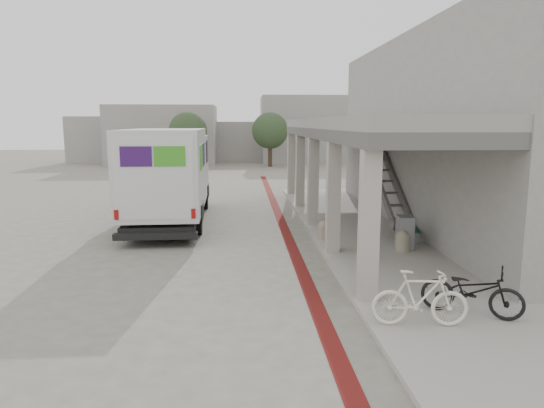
{
  "coord_description": "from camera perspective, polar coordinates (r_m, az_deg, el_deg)",
  "views": [
    {
      "loc": [
        -0.56,
        -13.3,
        3.85
      ],
      "look_at": [
        0.29,
        0.15,
        1.6
      ],
      "focal_mm": 32.0,
      "sensor_mm": 36.0,
      "label": 1
    }
  ],
  "objects": [
    {
      "name": "bike_lane_stripe",
      "position": [
        15.85,
        2.14,
        -4.56
      ],
      "size": [
        0.35,
        40.0,
        0.01
      ],
      "primitive_type": "cube",
      "color": "#5E1512",
      "rests_on": "ground"
    },
    {
      "name": "bench",
      "position": [
        16.53,
        16.07,
        -2.96
      ],
      "size": [
        0.69,
        1.67,
        0.38
      ],
      "rotation": [
        0.0,
        0.0,
        -0.21
      ],
      "color": "slate",
      "rests_on": "sidewalk"
    },
    {
      "name": "bicycle_cream",
      "position": [
        9.51,
        17.01,
        -10.56
      ],
      "size": [
        1.83,
        0.7,
        1.08
      ],
      "primitive_type": "imported",
      "rotation": [
        0.0,
        0.0,
        1.46
      ],
      "color": "silver",
      "rests_on": "sidewalk"
    },
    {
      "name": "sidewalk",
      "position": [
        14.56,
        14.85,
        -5.93
      ],
      "size": [
        4.4,
        28.0,
        0.12
      ],
      "primitive_type": "cube",
      "color": "#9B968B",
      "rests_on": "ground"
    },
    {
      "name": "distant_backdrop",
      "position": [
        49.25,
        -6.33,
        8.09
      ],
      "size": [
        28.0,
        10.0,
        6.5
      ],
      "color": "gray",
      "rests_on": "ground"
    },
    {
      "name": "bicycle_black",
      "position": [
        10.38,
        22.45,
        -9.39
      ],
      "size": [
        1.99,
        1.5,
        1.0
      ],
      "primitive_type": "imported",
      "rotation": [
        0.0,
        0.0,
        1.07
      ],
      "color": "black",
      "rests_on": "sidewalk"
    },
    {
      "name": "tree_right",
      "position": [
        43.6,
        10.52,
        8.45
      ],
      "size": [
        3.2,
        3.2,
        4.8
      ],
      "color": "#38281C",
      "rests_on": "ground"
    },
    {
      "name": "utility_cabinet",
      "position": [
        15.13,
        15.36,
        -3.22
      ],
      "size": [
        0.49,
        0.63,
        0.98
      ],
      "primitive_type": "cube",
      "rotation": [
        0.0,
        0.0,
        -0.09
      ],
      "color": "slate",
      "rests_on": "sidewalk"
    },
    {
      "name": "bollard_near",
      "position": [
        14.83,
        15.12,
        -4.18
      ],
      "size": [
        0.42,
        0.42,
        0.62
      ],
      "color": "gray",
      "rests_on": "sidewalk"
    },
    {
      "name": "bollard_far",
      "position": [
        15.85,
        6.14,
        -3.04
      ],
      "size": [
        0.41,
        0.41,
        0.62
      ],
      "color": "gray",
      "rests_on": "sidewalk"
    },
    {
      "name": "tree_mid",
      "position": [
        43.38,
        -0.23,
        8.6
      ],
      "size": [
        3.2,
        3.2,
        4.8
      ],
      "color": "#38281C",
      "rests_on": "ground"
    },
    {
      "name": "fedex_truck",
      "position": [
        19.24,
        -11.99,
        3.57
      ],
      "size": [
        2.9,
        8.6,
        3.64
      ],
      "rotation": [
        0.0,
        0.0,
        0.03
      ],
      "color": "black",
      "rests_on": "ground"
    },
    {
      "name": "transit_building",
      "position": [
        19.28,
        19.1,
        7.63
      ],
      "size": [
        7.6,
        17.0,
        7.0
      ],
      "color": "gray",
      "rests_on": "ground"
    },
    {
      "name": "tree_left",
      "position": [
        41.55,
        -9.85,
        8.42
      ],
      "size": [
        3.2,
        3.2,
        4.8
      ],
      "color": "#38281C",
      "rests_on": "ground"
    },
    {
      "name": "ground",
      "position": [
        13.86,
        -1.17,
        -6.65
      ],
      "size": [
        120.0,
        120.0,
        0.0
      ],
      "primitive_type": "plane",
      "color": "#676358",
      "rests_on": "ground"
    }
  ]
}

